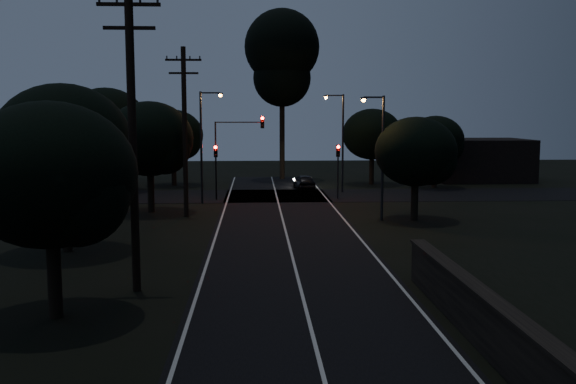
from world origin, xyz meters
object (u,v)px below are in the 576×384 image
utility_pole_mid (132,133)px  streetlight_b (341,136)px  streetlight_c (380,149)px  car (304,182)px  tall_pine (282,57)px  signal_left (216,162)px  signal_right (338,162)px  streetlight_a (204,139)px  signal_mast (238,142)px  utility_pole_far (185,129)px

utility_pole_mid → streetlight_b: bearing=68.7°
streetlight_c → car: 16.75m
tall_pine → signal_left: (-5.60, -15.01, -9.06)m
tall_pine → signal_right: 17.90m
utility_pole_mid → streetlight_b: utility_pole_mid is taller
streetlight_a → tall_pine: bearing=69.6°
tall_pine → signal_mast: bearing=-104.6°
utility_pole_far → signal_right: 13.53m
utility_pole_mid → utility_pole_far: bearing=90.0°
utility_pole_far → car: utility_pole_far is taller
utility_pole_mid → utility_pole_far: 17.00m
signal_mast → streetlight_a: size_ratio=0.78×
signal_mast → streetlight_a: (-2.39, -1.99, 0.30)m
utility_pole_far → signal_right: size_ratio=2.56×
tall_pine → signal_left: bearing=-110.5°
tall_pine → streetlight_a: bearing=-110.4°
signal_left → streetlight_a: bearing=-109.6°
signal_left → signal_mast: bearing=0.1°
signal_right → streetlight_a: streetlight_a is taller
utility_pole_mid → streetlight_c: size_ratio=1.47×
utility_pole_far → signal_left: size_ratio=2.56×
streetlight_b → car: bearing=144.4°
streetlight_c → car: size_ratio=1.95×
signal_left → streetlight_b: streetlight_b is taller
streetlight_a → streetlight_c: 13.72m
signal_left → streetlight_a: (-0.71, -1.99, 1.80)m
utility_pole_far → streetlight_c: (11.83, -2.00, -1.13)m
utility_pole_far → tall_pine: (7.00, 23.00, 6.42)m
utility_pole_mid → signal_right: bearing=67.0°
signal_mast → streetlight_c: (8.74, -9.99, 0.01)m
streetlight_a → streetlight_b: (10.61, 6.00, 0.00)m
tall_pine → signal_right: bearing=-76.5°
streetlight_b → streetlight_c: 14.01m
signal_right → streetlight_b: size_ratio=0.51×
utility_pole_far → signal_left: utility_pole_far is taller
streetlight_c → streetlight_a: bearing=144.3°
utility_pole_mid → car: (8.51, 31.00, -5.08)m
tall_pine → car: 14.48m
utility_pole_mid → signal_mast: bearing=83.0°
utility_pole_far → signal_mast: utility_pole_far is taller
tall_pine → streetlight_c: (4.83, -25.00, -7.55)m
utility_pole_far → tall_pine: tall_pine is taller
utility_pole_mid → streetlight_a: (0.69, 23.00, -1.10)m
streetlight_a → car: 11.87m
tall_pine → utility_pole_mid: bearing=-99.9°
utility_pole_mid → streetlight_a: utility_pole_mid is taller
signal_left → streetlight_c: bearing=-43.8°
streetlight_c → car: (-3.32, 16.00, -3.69)m
utility_pole_far → tall_pine: size_ratio=0.64×
car → tall_pine: bearing=-84.8°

